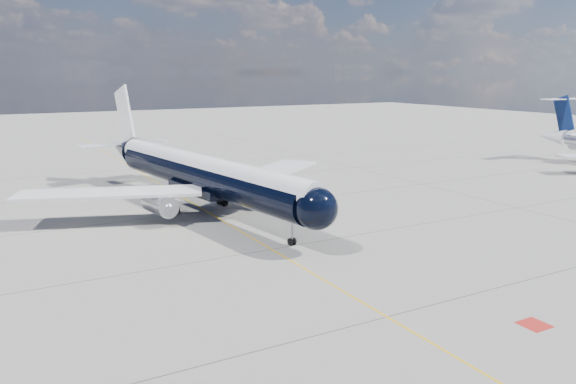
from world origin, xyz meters
name	(u,v)px	position (x,y,z in m)	size (l,w,h in m)	color
ground	(190,202)	(0.00, 30.00, 0.00)	(320.00, 320.00, 0.00)	gray
taxiway_centerline	(206,211)	(0.00, 25.00, 0.00)	(0.16, 160.00, 0.01)	#E1A20B
red_marking	(534,325)	(6.80, -10.00, 0.00)	(1.60, 1.60, 0.01)	maroon
main_airliner	(198,172)	(-0.30, 26.23, 3.98)	(36.14, 44.35, 12.84)	black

